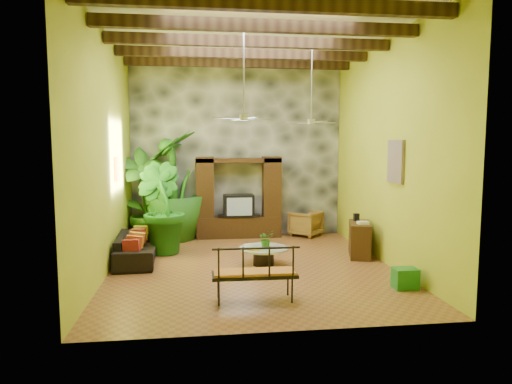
{
  "coord_description": "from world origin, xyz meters",
  "views": [
    {
      "loc": [
        -1.15,
        -9.67,
        2.69
      ],
      "look_at": [
        0.12,
        0.2,
        1.61
      ],
      "focal_mm": 32.0,
      "sensor_mm": 36.0,
      "label": 1
    }
  ],
  "objects": [
    {
      "name": "centerpiece_plant",
      "position": [
        0.33,
        0.09,
        0.59
      ],
      "size": [
        0.43,
        0.4,
        0.39
      ],
      "primitive_type": "imported",
      "rotation": [
        0.0,
        0.0,
        0.33
      ],
      "color": "#295F19",
      "rests_on": "coffee_table"
    },
    {
      "name": "tall_plant_a",
      "position": [
        -2.6,
        2.61,
        1.29
      ],
      "size": [
        1.59,
        1.32,
        2.58
      ],
      "primitive_type": "imported",
      "rotation": [
        0.0,
        0.0,
        0.34
      ],
      "color": "#265C18",
      "rests_on": "ground"
    },
    {
      "name": "wicker_armchair",
      "position": [
        1.94,
        3.08,
        0.37
      ],
      "size": [
        1.12,
        1.12,
        0.73
      ],
      "primitive_type": "imported",
      "rotation": [
        0.0,
        0.0,
        3.95
      ],
      "color": "olive",
      "rests_on": "ground"
    },
    {
      "name": "ceiling_fan_back",
      "position": [
        1.6,
        1.2,
        3.4
      ],
      "size": [
        1.28,
        1.28,
        1.86
      ],
      "color": "#A4A4A9",
      "rests_on": "ceiling"
    },
    {
      "name": "back_wall",
      "position": [
        0.0,
        3.5,
        2.5
      ],
      "size": [
        6.0,
        0.02,
        5.0
      ],
      "primitive_type": "cube",
      "color": "#A9B128",
      "rests_on": "ground"
    },
    {
      "name": "tall_plant_c",
      "position": [
        -1.85,
        3.09,
        1.51
      ],
      "size": [
        1.91,
        1.91,
        3.02
      ],
      "primitive_type": "imported",
      "rotation": [
        0.0,
        0.0,
        4.57
      ],
      "color": "#27691B",
      "rests_on": "ground"
    },
    {
      "name": "wall_art_painting",
      "position": [
        2.96,
        -0.6,
        2.3
      ],
      "size": [
        0.06,
        0.7,
        0.9
      ],
      "primitive_type": "cube",
      "color": "#295998",
      "rests_on": "right_wall"
    },
    {
      "name": "yellow_tray",
      "position": [
        0.03,
        -0.15,
        0.41
      ],
      "size": [
        0.28,
        0.21,
        0.03
      ],
      "primitive_type": "cube",
      "rotation": [
        0.0,
        0.0,
        -0.13
      ],
      "color": "gold",
      "rests_on": "coffee_table"
    },
    {
      "name": "sofa",
      "position": [
        -2.55,
        0.76,
        0.31
      ],
      "size": [
        0.93,
        2.17,
        0.62
      ],
      "primitive_type": "imported",
      "rotation": [
        0.0,
        0.0,
        1.62
      ],
      "color": "black",
      "rests_on": "ground"
    },
    {
      "name": "ceiling_fan_front",
      "position": [
        -0.2,
        -0.4,
        3.4
      ],
      "size": [
        1.28,
        1.28,
        1.86
      ],
      "color": "#A4A4A9",
      "rests_on": "ceiling"
    },
    {
      "name": "entertainment_center",
      "position": [
        0.0,
        3.14,
        0.97
      ],
      "size": [
        2.4,
        0.55,
        2.3
      ],
      "color": "black",
      "rests_on": "ground"
    },
    {
      "name": "left_wall",
      "position": [
        -3.0,
        0.0,
        2.5
      ],
      "size": [
        0.02,
        7.0,
        5.0
      ],
      "primitive_type": "cube",
      "color": "#A9B128",
      "rests_on": "ground"
    },
    {
      "name": "side_console",
      "position": [
        2.65,
        0.56,
        0.41
      ],
      "size": [
        0.72,
        1.1,
        0.81
      ],
      "primitive_type": "cube",
      "rotation": [
        0.0,
        0.0,
        -0.28
      ],
      "color": "#381C11",
      "rests_on": "ground"
    },
    {
      "name": "coffee_table",
      "position": [
        0.27,
        0.06,
        0.26
      ],
      "size": [
        1.08,
        1.08,
        0.4
      ],
      "rotation": [
        0.0,
        0.0,
        -0.08
      ],
      "color": "black",
      "rests_on": "ground"
    },
    {
      "name": "ground",
      "position": [
        0.0,
        0.0,
        0.0
      ],
      "size": [
        7.0,
        7.0,
        0.0
      ],
      "primitive_type": "plane",
      "color": "brown",
      "rests_on": "ground"
    },
    {
      "name": "ceiling",
      "position": [
        0.0,
        0.0,
        5.0
      ],
      "size": [
        6.0,
        7.0,
        0.02
      ],
      "primitive_type": "cube",
      "color": "silver",
      "rests_on": "back_wall"
    },
    {
      "name": "ceiling_beams",
      "position": [
        0.0,
        0.0,
        4.78
      ],
      "size": [
        5.95,
        5.36,
        0.22
      ],
      "color": "#342310",
      "rests_on": "ceiling"
    },
    {
      "name": "wall_art_mask",
      "position": [
        -2.96,
        1.0,
        2.1
      ],
      "size": [
        0.06,
        0.32,
        0.55
      ],
      "primitive_type": "cube",
      "color": "yellow",
      "rests_on": "left_wall"
    },
    {
      "name": "tall_plant_b",
      "position": [
        -2.05,
        1.51,
        1.12
      ],
      "size": [
        1.58,
        1.54,
        2.24
      ],
      "primitive_type": "imported",
      "rotation": [
        0.0,
        0.0,
        2.47
      ],
      "color": "#1A631A",
      "rests_on": "ground"
    },
    {
      "name": "green_bin",
      "position": [
        2.65,
        -1.86,
        0.19
      ],
      "size": [
        0.43,
        0.33,
        0.38
      ],
      "primitive_type": "cube",
      "rotation": [
        0.0,
        0.0,
        -0.0
      ],
      "color": "#1E733B",
      "rests_on": "ground"
    },
    {
      "name": "stone_accent_wall",
      "position": [
        0.0,
        3.44,
        2.5
      ],
      "size": [
        5.98,
        0.1,
        4.98
      ],
      "primitive_type": "cube",
      "color": "#303337",
      "rests_on": "ground"
    },
    {
      "name": "right_wall",
      "position": [
        3.0,
        0.0,
        2.5
      ],
      "size": [
        0.02,
        7.0,
        5.0
      ],
      "primitive_type": "cube",
      "color": "#A9B128",
      "rests_on": "ground"
    },
    {
      "name": "iron_bench",
      "position": [
        -0.21,
        -2.23,
        0.54
      ],
      "size": [
        1.46,
        0.54,
        0.57
      ],
      "rotation": [
        0.0,
        0.0,
        -0.01
      ],
      "color": "black",
      "rests_on": "ground"
    }
  ]
}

